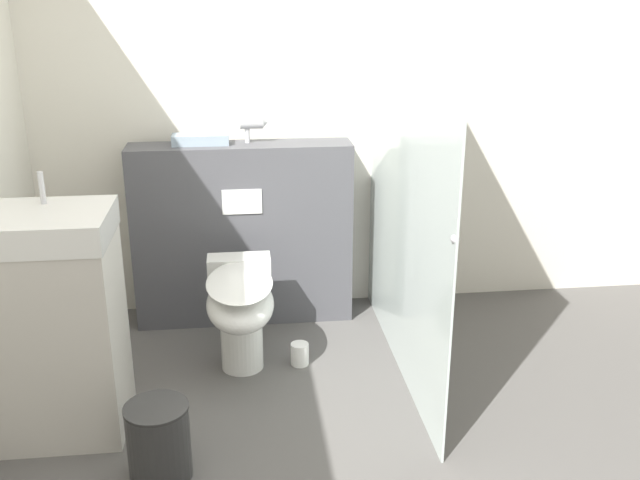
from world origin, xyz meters
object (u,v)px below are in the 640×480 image
Objects in this scene: sink_vanity at (52,324)px; toilet at (240,307)px; hair_drier at (253,123)px; waste_bin at (159,442)px.

toilet is at bearing 26.71° from sink_vanity.
sink_vanity is at bearing -130.01° from hair_drier.
sink_vanity is 0.71m from waste_bin.
sink_vanity is (-0.81, -0.41, 0.15)m from toilet.
toilet is 0.91m from waste_bin.
hair_drier is at bearing 73.32° from waste_bin.
hair_drier is (0.11, 0.69, 0.80)m from toilet.
sink_vanity is at bearing 138.74° from waste_bin.
sink_vanity reaches higher than toilet.
toilet is 0.59× the size of sink_vanity.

